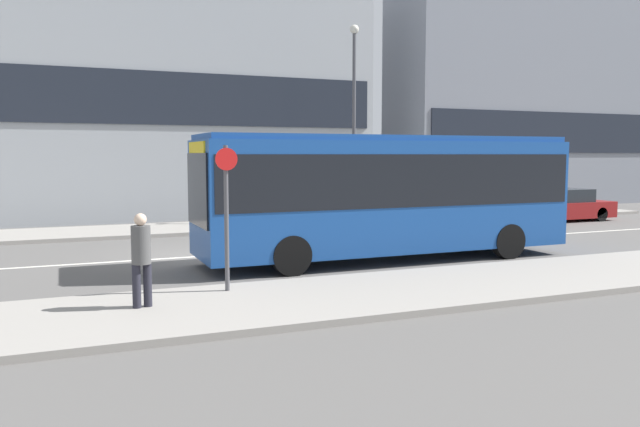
# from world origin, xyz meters

# --- Properties ---
(ground_plane) EXTENTS (120.00, 120.00, 0.00)m
(ground_plane) POSITION_xyz_m (0.00, 0.00, 0.00)
(ground_plane) COLOR #595654
(sidewalk_near) EXTENTS (44.00, 3.50, 0.13)m
(sidewalk_near) POSITION_xyz_m (0.00, -6.25, 0.07)
(sidewalk_near) COLOR gray
(sidewalk_near) RESTS_ON ground_plane
(sidewalk_far) EXTENTS (44.00, 3.50, 0.13)m
(sidewalk_far) POSITION_xyz_m (0.00, 6.25, 0.07)
(sidewalk_far) COLOR gray
(sidewalk_far) RESTS_ON ground_plane
(lane_centerline) EXTENTS (41.80, 0.16, 0.01)m
(lane_centerline) POSITION_xyz_m (0.00, 0.00, 0.00)
(lane_centerline) COLOR silver
(lane_centerline) RESTS_ON ground_plane
(apartment_block_left_tower) EXTENTS (16.90, 5.94, 18.82)m
(apartment_block_left_tower) POSITION_xyz_m (1.72, 12.43, 9.40)
(apartment_block_left_tower) COLOR #9EA3A8
(apartment_block_left_tower) RESTS_ON ground_plane
(apartment_block_right_tower) EXTENTS (19.15, 4.55, 14.68)m
(apartment_block_right_tower) POSITION_xyz_m (22.61, 11.74, 7.33)
(apartment_block_right_tower) COLOR gray
(apartment_block_right_tower) RESTS_ON ground_plane
(city_bus) EXTENTS (10.22, 2.53, 3.33)m
(city_bus) POSITION_xyz_m (4.45, -2.44, 1.92)
(city_bus) COLOR #194793
(city_bus) RESTS_ON ground_plane
(parked_car_0) EXTENTS (4.36, 1.90, 1.26)m
(parked_car_0) POSITION_xyz_m (11.22, 3.59, 0.61)
(parked_car_0) COLOR #4C5156
(parked_car_0) RESTS_ON ground_plane
(parked_car_1) EXTENTS (4.45, 1.78, 1.37)m
(parked_car_1) POSITION_xyz_m (16.19, 3.46, 0.65)
(parked_car_1) COLOR maroon
(parked_car_1) RESTS_ON ground_plane
(pedestrian_near_stop) EXTENTS (0.35, 0.34, 1.68)m
(pedestrian_near_stop) POSITION_xyz_m (-2.36, -5.91, 1.08)
(pedestrian_near_stop) COLOR #23232D
(pedestrian_near_stop) RESTS_ON sidewalk_near
(bus_stop_sign) EXTENTS (0.44, 0.12, 2.89)m
(bus_stop_sign) POSITION_xyz_m (-0.63, -5.17, 1.81)
(bus_stop_sign) COLOR #4C4C51
(bus_stop_sign) RESTS_ON sidewalk_near
(street_lamp) EXTENTS (0.36, 0.36, 7.84)m
(street_lamp) POSITION_xyz_m (7.33, 5.65, 4.84)
(street_lamp) COLOR #4C4C51
(street_lamp) RESTS_ON sidewalk_far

